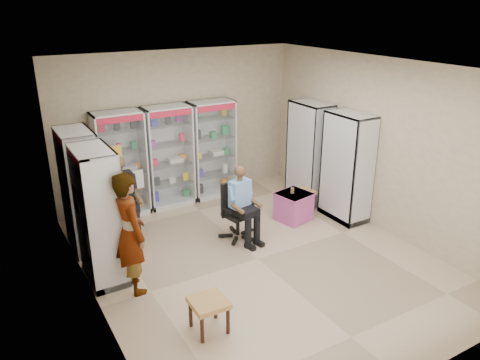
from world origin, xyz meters
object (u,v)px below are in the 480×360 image
cabinet_back_mid (169,157)px  seated_shopkeeper (239,205)px  cabinet_left_far (81,191)px  cabinet_right_near (347,167)px  cabinet_back_left (121,165)px  cabinet_right_far (309,152)px  office_chair (238,211)px  pink_trunk (294,207)px  standing_man (130,233)px  cabinet_left_near (99,216)px  woven_stool_b (209,315)px  wooden_chair (122,208)px  woven_stool_a (304,199)px  cabinet_back_right (212,149)px

cabinet_back_mid → seated_shopkeeper: 2.07m
cabinet_left_far → cabinet_right_near: bearing=73.7°
cabinet_back_left → cabinet_back_mid: same height
cabinet_right_far → seated_shopkeeper: bearing=111.8°
office_chair → pink_trunk: office_chair is taller
cabinet_back_mid → standing_man: (-1.60, -2.53, -0.11)m
office_chair → cabinet_left_near: bearing=172.3°
cabinet_right_far → cabinet_left_near: 4.55m
cabinet_right_far → cabinet_left_near: bearing=101.4°
seated_shopkeeper → woven_stool_b: seated_shopkeeper is taller
standing_man → office_chair: bearing=-78.7°
cabinet_back_left → pink_trunk: (2.64, -1.85, -0.73)m
office_chair → wooden_chair: bearing=133.7°
office_chair → standing_man: (-2.04, -0.60, 0.39)m
cabinet_right_near → wooden_chair: 4.10m
cabinet_back_mid → wooden_chair: (-1.20, -0.73, -0.53)m
office_chair → pink_trunk: (1.25, 0.08, -0.22)m
pink_trunk → cabinet_right_near: bearing=-23.1°
cabinet_right_near → woven_stool_a: size_ratio=5.24×
seated_shopkeeper → standing_man: bearing=-175.0°
cabinet_right_far → seated_shopkeeper: (-2.14, -0.85, -0.37)m
woven_stool_a → cabinet_right_near: bearing=-61.1°
cabinet_back_right → woven_stool_a: size_ratio=5.24×
cabinet_back_left → woven_stool_a: cabinet_back_left is taller
cabinet_back_right → woven_stool_b: bearing=-117.7°
cabinet_back_left → pink_trunk: bearing=-35.0°
cabinet_left_near → office_chair: cabinet_left_near is taller
cabinet_right_far → standing_man: 4.41m
cabinet_left_far → cabinet_right_far: bearing=87.4°
woven_stool_b → cabinet_right_far: bearing=36.8°
wooden_chair → office_chair: 2.04m
cabinet_left_near → pink_trunk: bearing=92.9°
woven_stool_a → standing_man: bearing=-165.0°
wooden_chair → cabinet_back_mid: bearing=31.3°
cabinet_back_left → woven_stool_a: 3.58m
cabinet_right_far → standing_man: size_ratio=1.13×
cabinet_back_right → standing_man: bearing=-135.2°
cabinet_right_near → standing_man: cabinet_right_near is taller
cabinet_left_far → pink_trunk: bearing=75.5°
wooden_chair → pink_trunk: bearing=-21.2°
cabinet_right_near → woven_stool_b: bearing=114.2°
cabinet_right_near → standing_man: size_ratio=1.13×
cabinet_right_near → cabinet_left_far: (-4.46, 1.30, 0.00)m
cabinet_back_mid → woven_stool_a: 2.78m
cabinet_left_far → cabinet_back_right: bearing=108.2°
standing_man → wooden_chair: bearing=-17.6°
cabinet_back_left → cabinet_left_far: bearing=-135.0°
cabinet_right_far → wooden_chair: 3.84m
cabinet_back_left → woven_stool_b: 3.96m
cabinet_back_mid → cabinet_right_near: 3.41m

